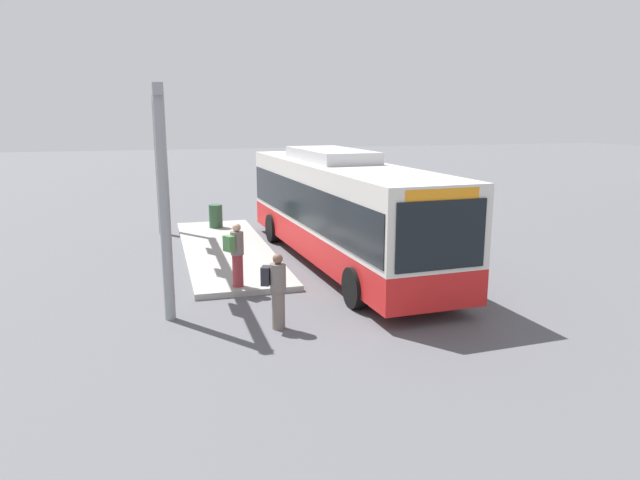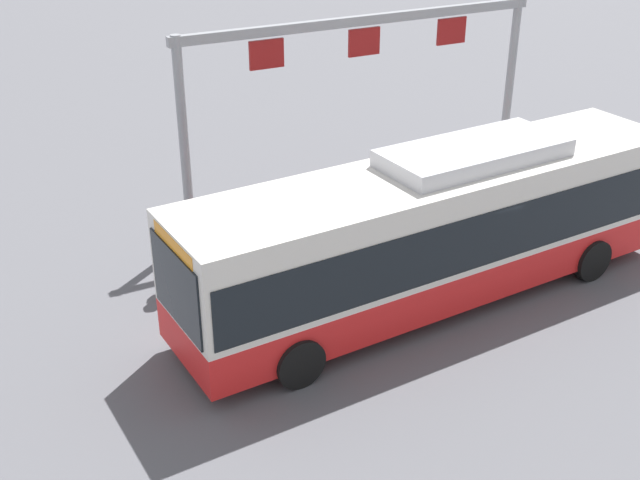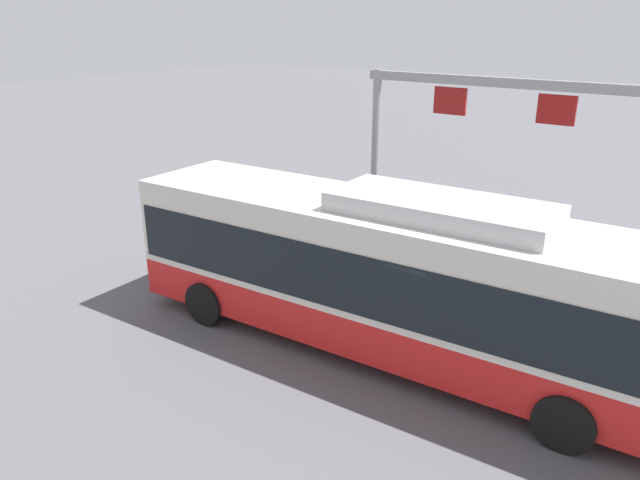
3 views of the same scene
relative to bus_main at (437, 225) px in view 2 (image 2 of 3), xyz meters
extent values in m
plane|color=#56565B|center=(0.01, 0.00, -1.81)|extent=(120.00, 120.00, 0.00)
cube|color=#9E9E99|center=(-2.41, -3.22, -1.73)|extent=(10.00, 2.80, 0.16)
cube|color=red|center=(0.01, 0.00, -1.04)|extent=(11.89, 3.18, 0.85)
cube|color=silver|center=(0.01, 0.00, 0.34)|extent=(11.89, 3.18, 1.90)
cube|color=black|center=(0.01, 0.00, 0.14)|extent=(11.66, 3.20, 1.20)
cube|color=black|center=(5.90, 0.34, 0.24)|extent=(0.16, 2.12, 1.50)
cube|color=#B7B7BC|center=(-0.87, -0.05, 1.47)|extent=(4.21, 1.99, 0.36)
cube|color=orange|center=(5.83, 0.34, 1.09)|extent=(0.22, 1.75, 0.28)
cylinder|color=black|center=(4.02, 1.43, -1.31)|extent=(1.02, 0.36, 1.00)
cylinder|color=black|center=(4.15, -0.96, -1.31)|extent=(1.02, 0.36, 1.00)
cylinder|color=black|center=(-3.74, 0.99, -1.31)|extent=(1.02, 0.36, 1.00)
cylinder|color=black|center=(-3.60, -1.41, -1.31)|extent=(1.02, 0.36, 1.00)
cylinder|color=slate|center=(5.01, -3.00, -1.39)|extent=(0.37, 0.37, 0.85)
cylinder|color=slate|center=(5.01, -3.00, -0.66)|extent=(0.44, 0.44, 0.60)
sphere|color=brown|center=(5.01, -3.00, -0.25)|extent=(0.22, 0.22, 0.22)
cube|color=#26262D|center=(4.91, -3.24, -0.63)|extent=(0.33, 0.27, 0.40)
cylinder|color=maroon|center=(2.15, -3.47, -1.23)|extent=(0.39, 0.39, 0.85)
cylinder|color=slate|center=(2.15, -3.47, -0.50)|extent=(0.47, 0.47, 0.60)
sphere|color=tan|center=(2.15, -3.47, -0.09)|extent=(0.22, 0.22, 0.22)
cube|color=#4C8447|center=(2.29, -3.69, -0.47)|extent=(0.33, 0.30, 0.40)
cylinder|color=gray|center=(-6.20, -5.23, 0.79)|extent=(0.24, 0.24, 5.20)
cylinder|color=gray|center=(3.76, -5.23, 0.79)|extent=(0.24, 0.24, 5.20)
cube|color=gray|center=(-1.22, -5.23, 3.24)|extent=(10.36, 0.20, 0.24)
cube|color=maroon|center=(-3.96, -5.23, 2.69)|extent=(0.90, 0.08, 0.70)
cube|color=maroon|center=(-1.22, -5.23, 2.69)|extent=(0.90, 0.08, 0.70)
cube|color=maroon|center=(1.52, -5.23, 2.69)|extent=(0.90, 0.08, 0.70)
cylinder|color=#2D5133|center=(-6.07, -3.18, -1.20)|extent=(0.52, 0.52, 0.90)
camera|label=1|loc=(16.81, -5.40, 2.77)|focal=32.92mm
camera|label=2|loc=(9.35, 12.39, 7.44)|focal=44.88mm
camera|label=3|loc=(-5.45, 9.76, 4.74)|focal=34.04mm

